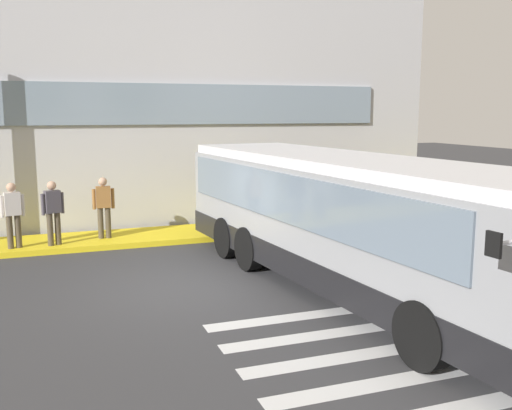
# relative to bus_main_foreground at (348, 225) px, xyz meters

# --- Properties ---
(ground_plane) EXTENTS (80.00, 90.00, 0.02)m
(ground_plane) POSITION_rel_bus_main_foreground_xyz_m (-3.08, 1.26, -1.34)
(ground_plane) COLOR #353538
(ground_plane) RESTS_ON ground
(bay_paint_stripes) EXTENTS (4.40, 3.96, 0.01)m
(bay_paint_stripes) POSITION_rel_bus_main_foreground_xyz_m (-1.08, -2.94, -1.33)
(bay_paint_stripes) COLOR silver
(bay_paint_stripes) RESTS_ON ground
(terminal_building) EXTENTS (21.45, 13.80, 8.19)m
(terminal_building) POSITION_rel_bus_main_foreground_xyz_m (-3.77, 12.85, 2.75)
(terminal_building) COLOR #B7B7BC
(terminal_building) RESTS_ON ground
(boarding_curb) EXTENTS (23.65, 2.00, 0.15)m
(boarding_curb) POSITION_rel_bus_main_foreground_xyz_m (-3.08, 6.06, -1.26)
(boarding_curb) COLOR yellow
(boarding_curb) RESTS_ON ground
(bus_main_foreground) EXTENTS (3.70, 11.41, 2.70)m
(bus_main_foreground) POSITION_rel_bus_main_foreground_xyz_m (0.00, 0.00, 0.00)
(bus_main_foreground) COLOR gray
(bus_main_foreground) RESTS_ON ground
(passenger_near_column) EXTENTS (0.58, 0.30, 1.68)m
(passenger_near_column) POSITION_rel_bus_main_foreground_xyz_m (-6.50, 5.51, -0.25)
(passenger_near_column) COLOR #4C4233
(passenger_near_column) RESTS_ON boarding_curb
(passenger_by_doorway) EXTENTS (0.56, 0.33, 1.68)m
(passenger_by_doorway) POSITION_rel_bus_main_foreground_xyz_m (-5.54, 5.52, -0.25)
(passenger_by_doorway) COLOR #4C4233
(passenger_by_doorway) RESTS_ON boarding_curb
(passenger_at_curb_edge) EXTENTS (0.59, 0.23, 1.68)m
(passenger_at_curb_edge) POSITION_rel_bus_main_foreground_xyz_m (-4.23, 5.93, -0.25)
(passenger_at_curb_edge) COLOR #4C4233
(passenger_at_curb_edge) RESTS_ON boarding_curb
(safety_bollard_yellow) EXTENTS (0.18, 0.18, 0.90)m
(safety_bollard_yellow) POSITION_rel_bus_main_foreground_xyz_m (-0.37, 4.86, -0.88)
(safety_bollard_yellow) COLOR yellow
(safety_bollard_yellow) RESTS_ON ground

